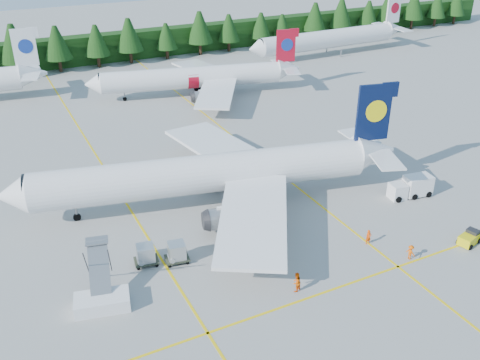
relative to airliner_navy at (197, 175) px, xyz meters
name	(u,v)px	position (x,y,z in m)	size (l,w,h in m)	color
ground	(311,251)	(6.68, -13.61, -3.88)	(320.00, 320.00, 0.00)	#A0A09A
taxi_stripe_a	(121,195)	(-7.32, 6.39, -3.87)	(0.25, 120.00, 0.01)	yellow
taxi_stripe_b	(267,163)	(12.68, 6.39, -3.87)	(0.25, 120.00, 0.01)	yellow
taxi_stripe_cross	(347,284)	(6.68, -19.61, -3.87)	(80.00, 0.25, 0.01)	yellow
treeline_hedge	(106,48)	(6.68, 68.39, -0.88)	(220.00, 4.00, 6.00)	black
airliner_navy	(197,175)	(0.00, 0.00, 0.00)	(43.77, 35.63, 12.89)	white
airliner_red	(189,78)	(14.01, 37.57, -0.55)	(37.46, 30.48, 11.05)	white
airliner_far_right	(323,39)	(52.06, 50.62, -0.09)	(41.50, 5.34, 12.06)	white
airstairs	(102,297)	(-14.12, -12.35, -2.96)	(5.09, 6.91, 4.20)	white
service_truck	(411,187)	(23.46, -9.30, -2.63)	(5.41, 2.63, 2.51)	silver
baggage_tug	(470,238)	(21.93, -19.74, -3.22)	(2.77, 1.94, 1.34)	yellow
uld_pair	(161,253)	(-7.46, -8.79, -2.69)	(5.33, 3.07, 1.76)	#2F3426
crew_a	(368,237)	(12.56, -15.16, -3.07)	(0.59, 0.39, 1.62)	#FF4A05
crew_b	(296,282)	(1.97, -18.23, -2.91)	(0.93, 0.73, 1.92)	#FE5A05
crew_c	(411,252)	(14.57, -19.10, -3.10)	(0.64, 0.43, 1.55)	#E35304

